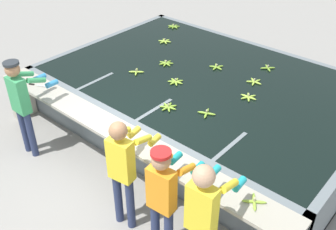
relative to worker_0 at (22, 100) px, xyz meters
name	(u,v)px	position (x,y,z in m)	size (l,w,h in m)	color
ground_plane	(112,185)	(1.60, 0.31, -1.02)	(80.00, 80.00, 0.00)	gray
wash_tank	(205,99)	(1.60, 2.65, -0.58)	(5.57, 3.80, 0.89)	slate
work_ledge	(120,144)	(1.60, 0.54, -0.36)	(5.57, 0.45, 0.89)	#A8A393
worker_0	(22,100)	(0.00, 0.00, 0.00)	(0.41, 0.72, 1.67)	navy
worker_1	(123,166)	(2.28, -0.02, -0.03)	(0.48, 0.74, 1.65)	navy
worker_2	(163,194)	(2.97, -0.06, -0.04)	(0.44, 0.73, 1.62)	navy
worker_3	(203,215)	(3.52, -0.06, 0.03)	(0.44, 0.73, 1.73)	#1E2328
banana_bunch_floating_0	(248,97)	(2.52, 2.53, -0.11)	(0.28, 0.27, 0.08)	#9EC642
banana_bunch_floating_1	(217,67)	(1.51, 3.08, -0.11)	(0.28, 0.27, 0.08)	#7FAD33
banana_bunch_floating_2	(174,26)	(-0.41, 4.12, -0.11)	(0.28, 0.28, 0.08)	#75A333
banana_bunch_floating_3	(254,82)	(2.33, 3.04, -0.11)	(0.27, 0.28, 0.08)	#9EC642
banana_bunch_floating_4	(176,82)	(1.30, 2.15, -0.11)	(0.28, 0.28, 0.08)	#8CB738
banana_bunch_floating_5	(166,63)	(0.70, 2.59, -0.11)	(0.28, 0.28, 0.08)	#7FAD33
banana_bunch_floating_6	(136,72)	(0.53, 1.97, -0.11)	(0.24, 0.24, 0.08)	#9EC642
banana_bunch_floating_7	(207,113)	(2.29, 1.70, -0.11)	(0.27, 0.27, 0.08)	#7FAD33
banana_bunch_floating_8	(165,41)	(0.00, 3.35, -0.11)	(0.27, 0.28, 0.08)	#9EC642
banana_bunch_floating_9	(268,68)	(2.25, 3.66, -0.11)	(0.23, 0.23, 0.08)	#75A333
banana_bunch_floating_10	(168,107)	(1.74, 1.46, -0.11)	(0.28, 0.28, 0.08)	#7FAD33
banana_bunch_ledge_0	(254,202)	(3.78, 0.58, -0.11)	(0.25, 0.25, 0.08)	#93BC3D
knife_0	(35,85)	(-0.45, 0.51, -0.12)	(0.33, 0.17, 0.02)	silver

